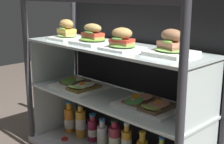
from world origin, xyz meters
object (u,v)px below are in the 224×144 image
object	(u,v)px
plated_roll_sandwich_near_left_corner	(67,32)
juice_bottle_near_post	(126,144)
juice_bottle_back_right	(93,130)
juice_bottle_front_middle	(102,137)
juice_bottle_tucked_behind	(69,120)
open_sandwich_tray_near_right_corner	(149,104)
juice_bottle_back_center	(81,123)
plated_roll_sandwich_right_of_center	(171,46)
plated_roll_sandwich_near_right_corner	(122,41)
kitchen_scissors	(62,139)
open_sandwich_tray_far_right	(79,85)
juice_bottle_front_left_end	(115,140)
plated_roll_sandwich_far_right	(93,37)

from	to	relation	value
plated_roll_sandwich_near_left_corner	juice_bottle_near_post	world-z (taller)	plated_roll_sandwich_near_left_corner
juice_bottle_back_right	juice_bottle_front_middle	world-z (taller)	juice_bottle_front_middle
juice_bottle_tucked_behind	juice_bottle_back_right	bearing A→B (deg)	5.24
open_sandwich_tray_near_right_corner	juice_bottle_near_post	xyz separation A→B (m)	(-0.17, 0.01, -0.30)
juice_bottle_tucked_behind	juice_bottle_front_middle	distance (m)	0.35
juice_bottle_back_center	juice_bottle_front_middle	distance (m)	0.23
plated_roll_sandwich_near_left_corner	juice_bottle_back_right	distance (m)	0.68
juice_bottle_tucked_behind	plated_roll_sandwich_right_of_center	bearing A→B (deg)	-1.42
plated_roll_sandwich_near_right_corner	juice_bottle_tucked_behind	bearing A→B (deg)	171.87
kitchen_scissors	juice_bottle_near_post	bearing A→B (deg)	13.08
plated_roll_sandwich_near_left_corner	juice_bottle_back_center	xyz separation A→B (m)	(0.04, 0.07, -0.63)
open_sandwich_tray_far_right	juice_bottle_tucked_behind	distance (m)	0.38
juice_bottle_front_middle	juice_bottle_front_left_end	bearing A→B (deg)	0.70
juice_bottle_back_right	juice_bottle_front_middle	distance (m)	0.13
juice_bottle_back_right	kitchen_scissors	bearing A→B (deg)	-139.16
kitchen_scissors	plated_roll_sandwich_near_right_corner	bearing A→B (deg)	3.58
plated_roll_sandwich_near_right_corner	juice_bottle_near_post	distance (m)	0.63
open_sandwich_tray_far_right	juice_bottle_near_post	xyz separation A→B (m)	(0.37, 0.06, -0.30)
open_sandwich_tray_far_right	kitchen_scissors	world-z (taller)	open_sandwich_tray_far_right
open_sandwich_tray_far_right	open_sandwich_tray_near_right_corner	distance (m)	0.54
juice_bottle_back_center	juice_bottle_back_right	size ratio (longest dim) A/B	1.25
plated_roll_sandwich_far_right	juice_bottle_front_middle	distance (m)	0.65
juice_bottle_back_center	open_sandwich_tray_near_right_corner	bearing A→B (deg)	-2.11
plated_roll_sandwich_near_left_corner	plated_roll_sandwich_near_right_corner	size ratio (longest dim) A/B	1.00
plated_roll_sandwich_near_right_corner	open_sandwich_tray_near_right_corner	size ratio (longest dim) A/B	0.55
plated_roll_sandwich_near_left_corner	juice_bottle_back_right	xyz separation A→B (m)	(0.15, 0.08, -0.65)
plated_roll_sandwich_far_right	plated_roll_sandwich_near_left_corner	bearing A→B (deg)	178.78
kitchen_scissors	plated_roll_sandwich_far_right	bearing A→B (deg)	10.82
plated_roll_sandwich_right_of_center	juice_bottle_near_post	bearing A→B (deg)	176.58
open_sandwich_tray_far_right	juice_bottle_back_center	bearing A→B (deg)	138.98
juice_bottle_tucked_behind	kitchen_scissors	size ratio (longest dim) A/B	1.46
open_sandwich_tray_near_right_corner	juice_bottle_tucked_behind	size ratio (longest dim) A/B	1.50
plated_roll_sandwich_near_left_corner	plated_roll_sandwich_near_right_corner	bearing A→B (deg)	-2.80
plated_roll_sandwich_near_left_corner	juice_bottle_front_middle	bearing A→B (deg)	11.41
plated_roll_sandwich_near_right_corner	open_sandwich_tray_far_right	world-z (taller)	plated_roll_sandwich_near_right_corner
juice_bottle_tucked_behind	juice_bottle_front_middle	world-z (taller)	juice_bottle_tucked_behind
open_sandwich_tray_far_right	juice_bottle_tucked_behind	world-z (taller)	open_sandwich_tray_far_right
plated_roll_sandwich_far_right	kitchen_scissors	size ratio (longest dim) A/B	1.33
plated_roll_sandwich_near_left_corner	juice_bottle_tucked_behind	xyz separation A→B (m)	(-0.08, 0.06, -0.64)
juice_bottle_front_middle	juice_bottle_front_left_end	world-z (taller)	juice_bottle_front_left_end
open_sandwich_tray_near_right_corner	kitchen_scissors	xyz separation A→B (m)	(-0.67, -0.10, -0.40)
plated_roll_sandwich_near_left_corner	open_sandwich_tray_near_right_corner	xyz separation A→B (m)	(0.65, 0.04, -0.33)
plated_roll_sandwich_right_of_center	kitchen_scissors	xyz separation A→B (m)	(-0.80, -0.10, -0.72)
open_sandwich_tray_far_right	juice_bottle_front_left_end	world-z (taller)	open_sandwich_tray_far_right
plated_roll_sandwich_near_left_corner	juice_bottle_front_left_end	size ratio (longest dim) A/B	0.83
plated_roll_sandwich_right_of_center	juice_bottle_front_middle	world-z (taller)	plated_roll_sandwich_right_of_center
plated_roll_sandwich_near_right_corner	open_sandwich_tray_far_right	size ratio (longest dim) A/B	0.55
kitchen_scissors	juice_bottle_front_middle	bearing A→B (deg)	21.50
plated_roll_sandwich_near_left_corner	plated_roll_sandwich_far_right	distance (m)	0.26
open_sandwich_tray_near_right_corner	juice_bottle_front_middle	distance (m)	0.50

